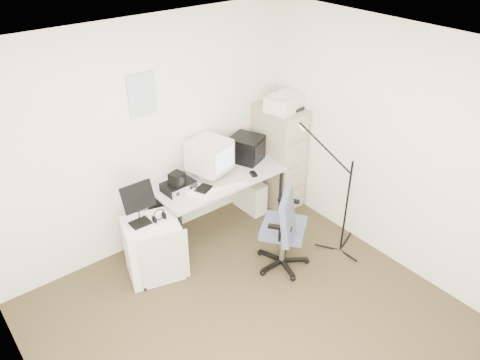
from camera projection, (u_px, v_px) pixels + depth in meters
floor at (257, 329)px, 4.33m from camera, size 3.60×3.60×0.01m
ceiling at (265, 63)px, 3.02m from camera, size 3.60×3.60×0.01m
wall_back at (148, 139)px, 4.88m from camera, size 3.60×0.02×2.50m
wall_left at (25, 333)px, 2.72m from camera, size 0.02×3.60×2.50m
wall_right at (398, 153)px, 4.63m from camera, size 0.02×3.60×2.50m
wall_calendar at (142, 95)px, 4.60m from camera, size 0.30×0.02×0.44m
filing_cabinet at (278, 157)px, 5.82m from camera, size 0.40×0.60×1.30m
printer at (285, 103)px, 5.39m from camera, size 0.51×0.40×0.17m
desk at (219, 203)px, 5.44m from camera, size 1.50×0.70×0.73m
crt_monitor at (209, 158)px, 5.16m from camera, size 0.48×0.50×0.43m
crt_tv at (246, 148)px, 5.51m from camera, size 0.44×0.45×0.30m
desk_speaker at (231, 159)px, 5.46m from camera, size 0.09×0.09×0.14m
keyboard at (227, 183)px, 5.10m from camera, size 0.45×0.27×0.02m
mouse at (253, 174)px, 5.26m from camera, size 0.09×0.12×0.03m
radio_receiver at (178, 186)px, 4.98m from camera, size 0.35×0.26×0.10m
radio_speaker at (177, 179)px, 4.88m from camera, size 0.17×0.16×0.14m
papers at (201, 191)px, 4.97m from camera, size 0.33×0.37×0.02m
pc_tower at (250, 195)px, 5.88m from camera, size 0.21×0.45×0.41m
office_chair at (284, 227)px, 4.82m from camera, size 0.82×0.82×1.02m
side_cart at (153, 248)px, 4.79m from camera, size 0.63×0.56×0.66m
music_stand at (138, 204)px, 4.48m from camera, size 0.33×0.19×0.47m
headphones at (159, 217)px, 4.62m from camera, size 0.18×0.18×0.03m
mic_stand at (348, 194)px, 4.91m from camera, size 0.03×0.03×1.49m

